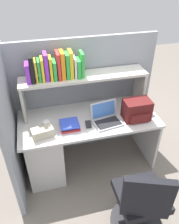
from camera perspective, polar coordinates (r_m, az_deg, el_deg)
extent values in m
plane|color=slate|center=(3.13, -0.23, -12.27)|extent=(8.00, 8.00, 0.00)
cube|color=silver|center=(2.64, -0.26, -1.78)|extent=(1.60, 0.70, 0.03)
cube|color=beige|center=(2.83, -11.25, -9.27)|extent=(0.40, 0.64, 0.70)
cube|color=beige|center=(3.11, 13.91, -4.97)|extent=(0.03, 0.64, 0.70)
cube|color=gray|center=(2.91, -2.05, 3.56)|extent=(1.84, 0.05, 1.55)
cube|color=gray|center=(2.54, -18.97, -4.07)|extent=(0.05, 1.06, 1.55)
cube|color=#BCB7AC|center=(2.64, -16.30, 2.51)|extent=(0.03, 0.28, 0.42)
cube|color=#BCB7AC|center=(2.89, 12.43, 6.20)|extent=(0.03, 0.28, 0.42)
cube|color=beige|center=(2.57, -1.37, 8.89)|extent=(1.44, 0.28, 0.03)
cube|color=purple|center=(2.47, -15.24, 9.47)|extent=(0.04, 0.15, 0.21)
cube|color=black|center=(2.45, -14.29, 10.43)|extent=(0.04, 0.15, 0.28)
cube|color=yellow|center=(2.46, -13.28, 10.08)|extent=(0.02, 0.15, 0.23)
cube|color=green|center=(2.47, -12.53, 10.24)|extent=(0.02, 0.15, 0.23)
cube|color=yellow|center=(2.46, -11.73, 10.46)|extent=(0.03, 0.16, 0.24)
cube|color=purple|center=(2.46, -10.85, 11.14)|extent=(0.04, 0.16, 0.29)
cube|color=yellow|center=(2.46, -9.72, 10.76)|extent=(0.03, 0.15, 0.25)
cube|color=green|center=(2.48, -8.80, 10.49)|extent=(0.03, 0.17, 0.21)
cube|color=red|center=(2.47, -7.85, 11.47)|extent=(0.03, 0.18, 0.29)
cube|color=orange|center=(2.47, -6.83, 11.66)|extent=(0.04, 0.16, 0.29)
cube|color=green|center=(2.48, -5.65, 11.54)|extent=(0.04, 0.15, 0.27)
cube|color=yellow|center=(2.48, -4.74, 11.91)|extent=(0.04, 0.16, 0.29)
cube|color=white|center=(2.49, -3.73, 11.18)|extent=(0.02, 0.16, 0.22)
cube|color=green|center=(2.50, -2.91, 11.03)|extent=(0.04, 0.17, 0.20)
cube|color=green|center=(2.50, -1.99, 11.91)|extent=(0.03, 0.15, 0.27)
cube|color=#B7BABF|center=(2.55, 4.55, -2.71)|extent=(0.34, 0.26, 0.02)
cube|color=black|center=(2.54, 4.66, -2.65)|extent=(0.30, 0.21, 0.00)
cube|color=#B7BABF|center=(2.57, 3.51, 0.69)|extent=(0.31, 0.10, 0.20)
cube|color=#3F72CC|center=(2.57, 3.58, 0.60)|extent=(0.27, 0.08, 0.17)
cube|color=#591919|center=(2.62, 11.73, 0.63)|extent=(0.30, 0.20, 0.23)
cube|color=maroon|center=(2.58, 12.53, -1.63)|extent=(0.22, 0.04, 0.11)
cube|color=#262628|center=(2.51, -0.29, -3.11)|extent=(0.07, 0.11, 0.03)
cylinder|color=white|center=(2.50, -10.69, -3.21)|extent=(0.08, 0.08, 0.09)
cube|color=#BFB299|center=(2.40, -11.71, -5.07)|extent=(0.24, 0.16, 0.10)
cube|color=red|center=(2.50, -4.96, -3.65)|extent=(0.20, 0.19, 0.02)
cube|color=blue|center=(2.48, -5.20, -3.28)|extent=(0.19, 0.14, 0.03)
cube|color=blue|center=(2.47, -5.03, -2.89)|extent=(0.20, 0.19, 0.02)
cylinder|color=black|center=(2.66, 11.41, -25.13)|extent=(0.52, 0.52, 0.04)
cylinder|color=#262628|center=(2.47, 12.06, -22.54)|extent=(0.05, 0.05, 0.41)
cube|color=black|center=(2.30, 12.71, -19.82)|extent=(0.44, 0.44, 0.08)
cube|color=black|center=(1.98, 14.19, -20.22)|extent=(0.40, 0.19, 0.44)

